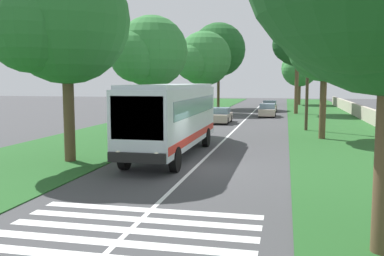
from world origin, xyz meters
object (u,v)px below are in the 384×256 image
(roadside_tree_right_0, at_px, (323,46))
(roadside_tree_left_2, at_px, (64,25))
(roadside_tree_right_3, at_px, (299,69))
(roadside_tree_left_1, at_px, (150,54))
(trailing_car_1, at_px, (267,110))
(coach_bus, at_px, (173,115))
(trailing_car_0, at_px, (221,116))
(roadside_tree_right_1, at_px, (296,44))
(trailing_car_2, at_px, (270,106))
(roadside_tree_left_0, at_px, (203,60))
(utility_pole, at_px, (307,79))
(roadside_tree_left_3, at_px, (217,51))
(pedestrian, at_px, (116,132))

(roadside_tree_right_0, bearing_deg, roadside_tree_left_2, 130.90)
(roadside_tree_right_0, height_order, roadside_tree_right_3, same)
(roadside_tree_left_1, bearing_deg, trailing_car_1, -22.12)
(coach_bus, bearing_deg, roadside_tree_left_1, 25.27)
(trailing_car_0, distance_m, trailing_car_1, 9.06)
(roadside_tree_left_2, bearing_deg, roadside_tree_right_1, -18.92)
(roadside_tree_left_2, bearing_deg, trailing_car_2, -12.85)
(trailing_car_2, bearing_deg, trailing_car_0, 166.41)
(coach_bus, xyz_separation_m, roadside_tree_right_3, (50.49, -7.70, 3.57))
(roadside_tree_right_0, bearing_deg, coach_bus, 136.19)
(coach_bus, distance_m, trailing_car_2, 34.45)
(roadside_tree_left_0, distance_m, roadside_tree_right_3, 24.55)
(roadside_tree_left_2, relative_size, roadside_tree_right_0, 1.11)
(roadside_tree_right_3, bearing_deg, utility_pole, 179.47)
(trailing_car_1, xyz_separation_m, trailing_car_2, (8.06, 0.04, 0.00))
(trailing_car_0, bearing_deg, roadside_tree_left_1, 161.07)
(roadside_tree_left_0, height_order, roadside_tree_left_3, roadside_tree_left_3)
(trailing_car_0, xyz_separation_m, trailing_car_1, (8.15, -3.96, 0.00))
(trailing_car_2, bearing_deg, coach_bus, 173.71)
(pedestrian, bearing_deg, trailing_car_0, -13.85)
(roadside_tree_right_3, relative_size, utility_pole, 1.14)
(roadside_tree_left_0, distance_m, utility_pole, 19.48)
(roadside_tree_right_1, bearing_deg, trailing_car_2, 40.64)
(trailing_car_0, bearing_deg, roadside_tree_right_0, -139.43)
(roadside_tree_left_1, bearing_deg, coach_bus, -154.73)
(roadside_tree_right_1, relative_size, roadside_tree_right_3, 1.28)
(roadside_tree_right_0, relative_size, roadside_tree_right_3, 1.00)
(roadside_tree_left_1, relative_size, roadside_tree_left_2, 0.87)
(roadside_tree_left_1, height_order, pedestrian, roadside_tree_left_1)
(trailing_car_0, distance_m, roadside_tree_right_1, 16.33)
(roadside_tree_left_0, height_order, roadside_tree_right_0, roadside_tree_left_0)
(roadside_tree_left_0, relative_size, roadside_tree_right_1, 0.87)
(roadside_tree_right_0, distance_m, roadside_tree_right_1, 22.43)
(trailing_car_0, bearing_deg, roadside_tree_left_2, 167.73)
(roadside_tree_left_2, height_order, utility_pole, roadside_tree_left_2)
(roadside_tree_left_0, distance_m, roadside_tree_right_0, 23.74)
(trailing_car_0, bearing_deg, roadside_tree_right_3, -13.57)
(trailing_car_2, height_order, roadside_tree_left_1, roadside_tree_left_1)
(trailing_car_2, relative_size, roadside_tree_right_1, 0.38)
(roadside_tree_left_1, bearing_deg, roadside_tree_left_3, 0.26)
(roadside_tree_left_1, bearing_deg, utility_pole, -63.76)
(coach_bus, xyz_separation_m, roadside_tree_right_1, (30.70, -6.78, 6.07))
(coach_bus, xyz_separation_m, pedestrian, (2.12, 4.06, -1.24))
(trailing_car_0, relative_size, roadside_tree_left_0, 0.44)
(roadside_tree_left_1, relative_size, roadside_tree_right_1, 0.75)
(roadside_tree_left_2, distance_m, roadside_tree_right_3, 54.49)
(roadside_tree_left_3, height_order, pedestrian, roadside_tree_left_3)
(trailing_car_2, xyz_separation_m, roadside_tree_right_1, (-3.51, -3.01, 7.55))
(trailing_car_1, height_order, roadside_tree_left_3, roadside_tree_left_3)
(roadside_tree_right_0, bearing_deg, pedestrian, 117.39)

